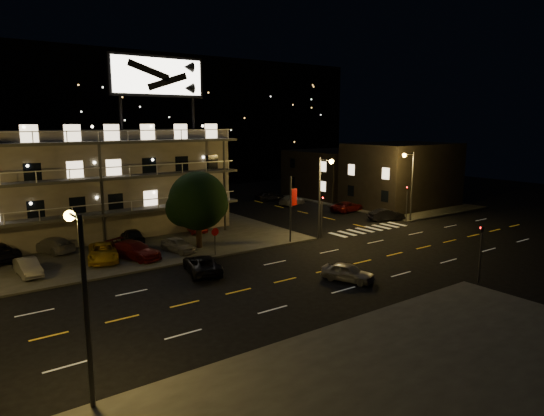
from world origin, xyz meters
TOP-DOWN VIEW (x-y plane):
  - ground at (0.00, 0.00)m, footprint 140.00×140.00m
  - curb_nw at (-14.00, 20.00)m, footprint 44.00×24.00m
  - curb_ne at (30.00, 20.00)m, footprint 16.00×24.00m
  - motel at (-9.94, 23.88)m, footprint 28.00×13.80m
  - side_bldg_front at (29.99, 16.00)m, footprint 14.06×10.00m
  - side_bldg_back at (29.99, 28.00)m, footprint 14.06×12.00m
  - hill_backdrop at (-5.94, 68.78)m, footprint 120.00×25.00m
  - streetlight_nc at (8.50, 7.94)m, footprint 0.44×1.92m
  - streetlight_ne at (22.14, 8.30)m, footprint 1.92×0.44m
  - streetlight_s at (-18.00, -7.94)m, footprint 0.44×1.92m
  - signal_nw at (9.00, 8.50)m, footprint 0.20×0.27m
  - signal_sw at (9.00, -8.50)m, footprint 0.20×0.27m
  - signal_ne at (22.00, 8.50)m, footprint 0.27×0.20m
  - banner_north at (5.09, 8.40)m, footprint 0.83×0.16m
  - stop_sign at (-3.00, 8.57)m, footprint 0.91×0.11m
  - tree at (-3.04, 11.58)m, footprint 5.49×5.29m
  - lot_car_1 at (-17.05, 11.69)m, footprint 1.56×3.89m
  - lot_car_2 at (-11.33, 12.37)m, footprint 3.64×5.47m
  - lot_car_3 at (-9.07, 11.44)m, footprint 3.92×5.41m
  - lot_car_4 at (-5.19, 11.27)m, footprint 2.22×3.90m
  - lot_car_7 at (-14.22, 17.50)m, footprint 3.66×5.03m
  - lot_car_8 at (-7.35, 16.70)m, footprint 2.07×4.24m
  - lot_car_9 at (-0.44, 17.50)m, footprint 2.14×4.41m
  - side_car_0 at (20.62, 10.24)m, footprint 4.39×2.86m
  - side_car_1 at (20.92, 17.01)m, footprint 4.94×2.76m
  - side_car_2 at (18.31, 25.13)m, footprint 4.79×2.97m
  - side_car_3 at (17.71, 29.96)m, footprint 4.22×1.82m
  - road_car_east at (1.58, -2.78)m, footprint 2.90×4.13m
  - road_car_west at (-6.07, 5.15)m, footprint 3.40×5.29m

SIDE VIEW (x-z plane):
  - ground at x=0.00m, z-range 0.00..0.00m
  - curb_nw at x=-14.00m, z-range 0.00..0.15m
  - curb_ne at x=30.00m, z-range 0.00..0.15m
  - side_car_2 at x=18.31m, z-range 0.00..1.30m
  - side_car_1 at x=20.92m, z-range 0.00..1.31m
  - road_car_east at x=1.58m, z-range 0.00..1.31m
  - road_car_west at x=-6.07m, z-range 0.00..1.36m
  - side_car_0 at x=20.62m, z-range 0.00..1.37m
  - side_car_3 at x=17.71m, z-range 0.00..1.42m
  - lot_car_4 at x=-5.19m, z-range 0.15..1.40m
  - lot_car_1 at x=-17.05m, z-range 0.15..1.41m
  - lot_car_7 at x=-14.22m, z-range 0.15..1.50m
  - lot_car_9 at x=-0.44m, z-range 0.15..1.54m
  - lot_car_8 at x=-7.35m, z-range 0.15..1.54m
  - lot_car_2 at x=-11.33m, z-range 0.15..1.54m
  - lot_car_3 at x=-9.07m, z-range 0.15..1.60m
  - stop_sign at x=-3.00m, z-range 0.41..3.01m
  - signal_nw at x=9.00m, z-range 0.27..4.87m
  - signal_sw at x=9.00m, z-range 0.27..4.87m
  - signal_ne at x=22.00m, z-range 0.27..4.87m
  - banner_north at x=5.09m, z-range 0.23..6.63m
  - side_bldg_back at x=29.99m, z-range 0.00..7.00m
  - side_bldg_front at x=29.99m, z-range 0.00..8.50m
  - tree at x=-3.04m, z-range 0.80..7.71m
  - streetlight_nc at x=8.50m, z-range 0.96..8.96m
  - streetlight_ne at x=22.14m, z-range 0.96..8.96m
  - streetlight_s at x=-18.00m, z-range 0.96..8.96m
  - motel at x=-9.94m, z-range -3.71..14.39m
  - hill_backdrop at x=-5.94m, z-range -0.45..23.55m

